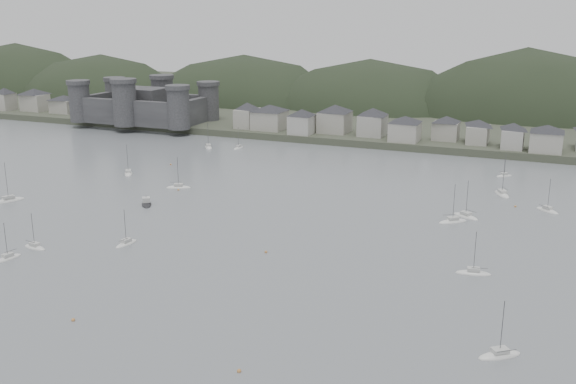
% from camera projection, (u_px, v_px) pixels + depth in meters
% --- Properties ---
extents(ground, '(900.00, 900.00, 0.00)m').
position_uv_depth(ground, '(128.00, 327.00, 116.83)').
color(ground, slate).
rests_on(ground, ground).
extents(far_shore_land, '(900.00, 250.00, 3.00)m').
position_uv_depth(far_shore_land, '(433.00, 107.00, 378.87)').
color(far_shore_land, '#383D2D').
rests_on(far_shore_land, ground).
extents(forested_ridge, '(851.55, 103.94, 102.57)m').
position_uv_depth(forested_ridge, '(431.00, 136.00, 357.72)').
color(forested_ridge, black).
rests_on(forested_ridge, ground).
extents(castle, '(66.00, 43.00, 20.00)m').
position_uv_depth(castle, '(145.00, 105.00, 318.31)').
color(castle, '#333336').
rests_on(castle, far_shore_land).
extents(waterfront_town, '(451.48, 28.46, 12.92)m').
position_uv_depth(waterfront_town, '(509.00, 132.00, 258.88)').
color(waterfront_town, '#A3A195').
rests_on(waterfront_town, far_shore_land).
extents(moored_fleet, '(232.61, 172.21, 12.88)m').
position_uv_depth(moored_fleet, '(199.00, 207.00, 188.21)').
color(moored_fleet, silver).
rests_on(moored_fleet, ground).
extents(motor_launch_far, '(6.80, 7.91, 3.85)m').
position_uv_depth(motor_launch_far, '(146.00, 204.00, 190.79)').
color(motor_launch_far, black).
rests_on(motor_launch_far, ground).
extents(mooring_buoys, '(191.64, 119.72, 0.70)m').
position_uv_depth(mooring_buoys, '(243.00, 236.00, 163.62)').
color(mooring_buoys, '#C07F40').
rests_on(mooring_buoys, ground).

